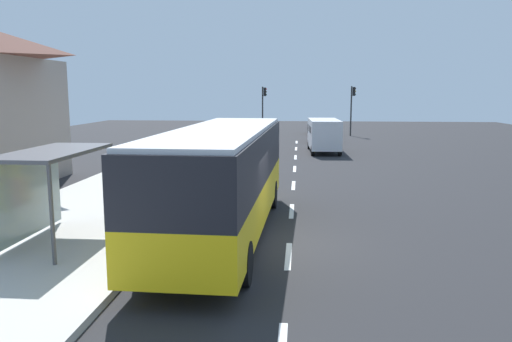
% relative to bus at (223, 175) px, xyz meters
% --- Properties ---
extents(ground_plane, '(56.00, 92.00, 0.04)m').
position_rel_bus_xyz_m(ground_plane, '(1.71, 13.35, -1.86)').
color(ground_plane, '#262628').
extents(sidewalk_platform, '(6.20, 30.00, 0.18)m').
position_rel_bus_xyz_m(sidewalk_platform, '(-4.69, 1.35, -1.75)').
color(sidewalk_platform, beige).
rests_on(sidewalk_platform, ground).
extents(lane_stripe_seg_1, '(0.16, 2.20, 0.01)m').
position_rel_bus_xyz_m(lane_stripe_seg_1, '(1.96, -1.65, -1.84)').
color(lane_stripe_seg_1, silver).
rests_on(lane_stripe_seg_1, ground).
extents(lane_stripe_seg_2, '(0.16, 2.20, 0.01)m').
position_rel_bus_xyz_m(lane_stripe_seg_2, '(1.96, 3.35, -1.84)').
color(lane_stripe_seg_2, silver).
rests_on(lane_stripe_seg_2, ground).
extents(lane_stripe_seg_3, '(0.16, 2.20, 0.01)m').
position_rel_bus_xyz_m(lane_stripe_seg_3, '(1.96, 8.35, -1.84)').
color(lane_stripe_seg_3, silver).
rests_on(lane_stripe_seg_3, ground).
extents(lane_stripe_seg_4, '(0.16, 2.20, 0.01)m').
position_rel_bus_xyz_m(lane_stripe_seg_4, '(1.96, 13.35, -1.84)').
color(lane_stripe_seg_4, silver).
rests_on(lane_stripe_seg_4, ground).
extents(lane_stripe_seg_5, '(0.16, 2.20, 0.01)m').
position_rel_bus_xyz_m(lane_stripe_seg_5, '(1.96, 18.35, -1.84)').
color(lane_stripe_seg_5, silver).
rests_on(lane_stripe_seg_5, ground).
extents(lane_stripe_seg_6, '(0.16, 2.20, 0.01)m').
position_rel_bus_xyz_m(lane_stripe_seg_6, '(1.96, 23.35, -1.84)').
color(lane_stripe_seg_6, silver).
rests_on(lane_stripe_seg_6, ground).
extents(lane_stripe_seg_7, '(0.16, 2.20, 0.01)m').
position_rel_bus_xyz_m(lane_stripe_seg_7, '(1.96, 28.35, -1.84)').
color(lane_stripe_seg_7, silver).
rests_on(lane_stripe_seg_7, ground).
extents(bus, '(2.80, 11.07, 3.21)m').
position_rel_bus_xyz_m(bus, '(0.00, 0.00, 0.00)').
color(bus, yellow).
rests_on(bus, ground).
extents(white_van, '(2.21, 5.28, 2.30)m').
position_rel_bus_xyz_m(white_van, '(3.91, 21.37, -0.50)').
color(white_van, silver).
rests_on(white_van, ground).
extents(sedan_near, '(2.04, 4.49, 1.52)m').
position_rel_bus_xyz_m(sedan_near, '(4.01, 37.00, -1.05)').
color(sedan_near, black).
rests_on(sedan_near, ground).
extents(sedan_far, '(2.04, 4.49, 1.52)m').
position_rel_bus_xyz_m(sedan_far, '(4.01, 28.61, -1.05)').
color(sedan_far, black).
rests_on(sedan_far, ground).
extents(recycling_bin_yellow, '(0.52, 0.52, 0.95)m').
position_rel_bus_xyz_m(recycling_bin_yellow, '(-2.49, 1.77, -1.19)').
color(recycling_bin_yellow, yellow).
rests_on(recycling_bin_yellow, sidewalk_platform).
extents(recycling_bin_red, '(0.52, 0.52, 0.95)m').
position_rel_bus_xyz_m(recycling_bin_red, '(-2.49, 2.47, -1.19)').
color(recycling_bin_red, red).
rests_on(recycling_bin_red, sidewalk_platform).
extents(recycling_bin_orange, '(0.52, 0.52, 0.95)m').
position_rel_bus_xyz_m(recycling_bin_orange, '(-2.49, 3.17, -1.19)').
color(recycling_bin_orange, orange).
rests_on(recycling_bin_orange, sidewalk_platform).
extents(traffic_light_near_side, '(0.49, 0.28, 4.75)m').
position_rel_bus_xyz_m(traffic_light_near_side, '(7.21, 35.15, 1.33)').
color(traffic_light_near_side, '#2D2D2D').
rests_on(traffic_light_near_side, ground).
extents(traffic_light_far_side, '(0.49, 0.28, 4.71)m').
position_rel_bus_xyz_m(traffic_light_far_side, '(-1.39, 35.95, 1.30)').
color(traffic_light_far_side, '#2D2D2D').
rests_on(traffic_light_far_side, ground).
extents(bus_shelter, '(1.80, 4.00, 2.50)m').
position_rel_bus_xyz_m(bus_shelter, '(-4.70, -1.40, 0.25)').
color(bus_shelter, '#4C4C51').
rests_on(bus_shelter, sidewalk_platform).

